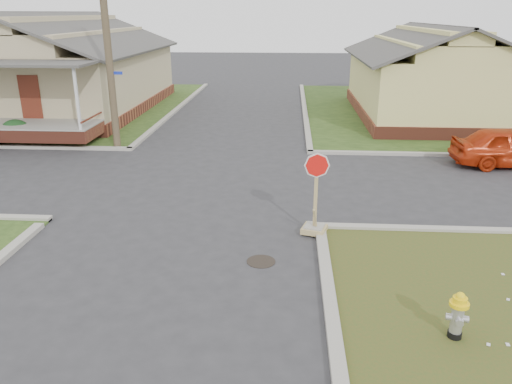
# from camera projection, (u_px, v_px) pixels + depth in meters

# --- Properties ---
(ground) EXTENTS (120.00, 120.00, 0.00)m
(ground) POSITION_uv_depth(u_px,v_px,m) (169.00, 249.00, 11.68)
(ground) COLOR #2D2C2F
(ground) RESTS_ON ground
(verge_far_left) EXTENTS (19.00, 19.00, 0.05)m
(verge_far_left) POSITION_uv_depth(u_px,v_px,m) (22.00, 106.00, 29.38)
(verge_far_left) COLOR #284017
(verge_far_left) RESTS_ON ground
(curbs) EXTENTS (80.00, 40.00, 0.12)m
(curbs) POSITION_uv_depth(u_px,v_px,m) (204.00, 181.00, 16.37)
(curbs) COLOR #9C988D
(curbs) RESTS_ON ground
(manhole) EXTENTS (0.64, 0.64, 0.01)m
(manhole) POSITION_uv_depth(u_px,v_px,m) (261.00, 261.00, 11.06)
(manhole) COLOR black
(manhole) RESTS_ON ground
(corner_house) EXTENTS (10.10, 15.50, 5.30)m
(corner_house) POSITION_uv_depth(u_px,v_px,m) (56.00, 69.00, 27.19)
(corner_house) COLOR brown
(corner_house) RESTS_ON ground
(side_house_yellow) EXTENTS (7.60, 11.60, 4.70)m
(side_house_yellow) POSITION_uv_depth(u_px,v_px,m) (431.00, 74.00, 25.78)
(side_house_yellow) COLOR brown
(side_house_yellow) RESTS_ON ground
(utility_pole) EXTENTS (1.80, 0.28, 9.00)m
(utility_pole) POSITION_uv_depth(u_px,v_px,m) (106.00, 28.00, 18.71)
(utility_pole) COLOR #453A27
(utility_pole) RESTS_ON ground
(fire_hydrant) EXTENTS (0.32, 0.32, 0.86)m
(fire_hydrant) POSITION_uv_depth(u_px,v_px,m) (458.00, 313.00, 8.26)
(fire_hydrant) COLOR black
(fire_hydrant) RESTS_ON ground
(stop_sign) EXTENTS (0.58, 0.57, 2.05)m
(stop_sign) POSITION_uv_depth(u_px,v_px,m) (315.00, 215.00, 12.30)
(stop_sign) COLOR tan
(stop_sign) RESTS_ON ground
(red_sedan) EXTENTS (4.17, 1.82, 1.40)m
(red_sedan) POSITION_uv_depth(u_px,v_px,m) (512.00, 147.00, 17.72)
(red_sedan) COLOR red
(red_sedan) RESTS_ON ground
(hedge_right) EXTENTS (1.33, 1.09, 1.02)m
(hedge_right) POSITION_uv_depth(u_px,v_px,m) (16.00, 131.00, 20.78)
(hedge_right) COLOR #143719
(hedge_right) RESTS_ON verge_far_left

